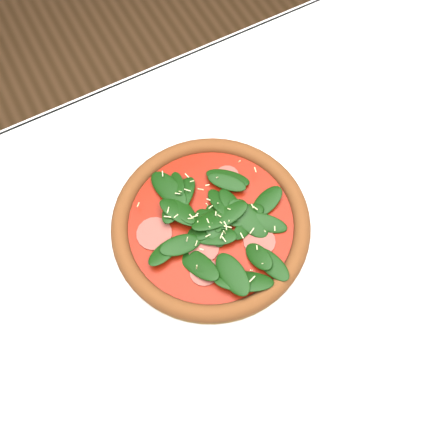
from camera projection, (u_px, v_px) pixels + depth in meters
ground at (240, 344)px, 1.45m from camera, size 6.00×6.00×0.00m
dining_table at (251, 275)px, 0.85m from camera, size 1.21×0.81×0.75m
plate at (211, 228)px, 0.77m from camera, size 0.35×0.35×0.02m
pizza at (211, 223)px, 0.75m from camera, size 0.35×0.35×0.04m
saucer_far at (438, 21)px, 0.94m from camera, size 0.14×0.14×0.01m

